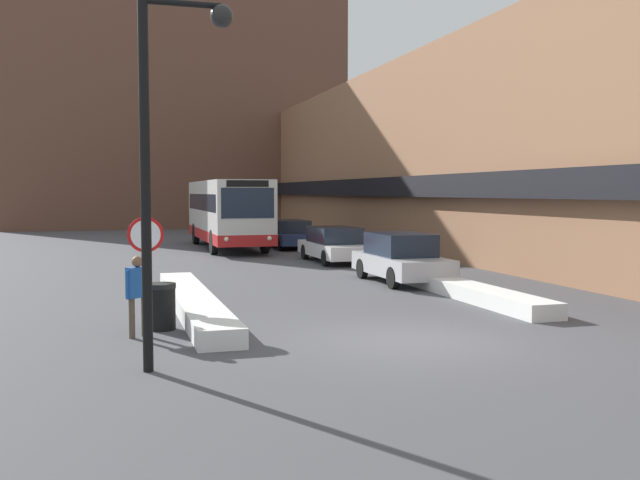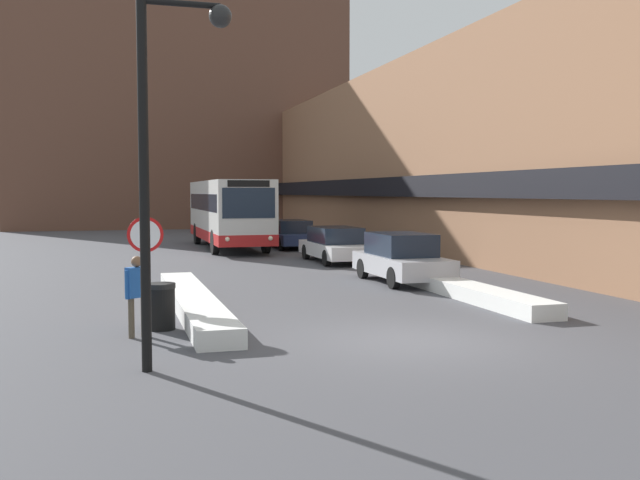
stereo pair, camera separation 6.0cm
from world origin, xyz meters
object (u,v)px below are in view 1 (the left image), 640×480
at_px(street_lamp, 165,136).
at_px(parked_car_middle, 335,244).
at_px(city_bus, 227,212).
at_px(pedestrian, 138,289).
at_px(parked_car_back, 290,234).
at_px(trash_bin, 162,306).
at_px(parked_car_front, 401,258).
at_px(stop_sign, 146,246).

bearing_deg(street_lamp, parked_car_middle, 63.70).
bearing_deg(city_bus, pedestrian, -103.65).
xyz_separation_m(city_bus, parked_car_back, (3.03, -0.68, -1.11)).
height_order(city_bus, trash_bin, city_bus).
bearing_deg(parked_car_back, city_bus, 167.39).
bearing_deg(parked_car_front, trash_bin, -143.43).
distance_m(street_lamp, trash_bin, 4.67).
distance_m(parked_car_back, pedestrian, 22.09).
height_order(parked_car_front, street_lamp, street_lamp).
height_order(parked_car_back, pedestrian, pedestrian).
bearing_deg(parked_car_middle, stop_sign, -124.36).
xyz_separation_m(parked_car_front, parked_car_middle, (-0.00, 6.74, -0.05)).
xyz_separation_m(street_lamp, trash_bin, (0.15, 3.41, -3.18)).
distance_m(parked_car_front, parked_car_back, 14.15).
relative_size(parked_car_back, street_lamp, 0.76).
height_order(parked_car_front, trash_bin, parked_car_front).
height_order(city_bus, parked_car_front, city_bus).
distance_m(parked_car_middle, stop_sign, 14.12).
height_order(street_lamp, trash_bin, street_lamp).
distance_m(city_bus, stop_sign, 20.32).
relative_size(city_bus, pedestrian, 7.01).
relative_size(parked_car_middle, parked_car_back, 1.07).
relative_size(parked_car_front, parked_car_middle, 0.89).
height_order(parked_car_front, pedestrian, pedestrian).
height_order(parked_car_back, trash_bin, parked_car_back).
bearing_deg(parked_car_front, stop_sign, -148.40).
relative_size(street_lamp, pedestrian, 3.71).
bearing_deg(city_bus, parked_car_front, -78.44).
height_order(parked_car_middle, parked_car_back, parked_car_middle).
bearing_deg(trash_bin, parked_car_front, 36.57).
distance_m(city_bus, parked_car_back, 3.30).
bearing_deg(trash_bin, street_lamp, -92.45).
height_order(city_bus, parked_car_middle, city_bus).
bearing_deg(street_lamp, city_bus, 78.66).
relative_size(parked_car_back, stop_sign, 1.96).
relative_size(parked_car_front, stop_sign, 1.87).
xyz_separation_m(city_bus, pedestrian, (-5.15, -21.20, -0.87)).
distance_m(city_bus, parked_car_middle, 8.71).
bearing_deg(stop_sign, trash_bin, -72.62).
height_order(parked_car_back, street_lamp, street_lamp).
xyz_separation_m(stop_sign, street_lamp, (0.11, -4.23, 2.01)).
height_order(parked_car_front, parked_car_back, parked_car_front).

